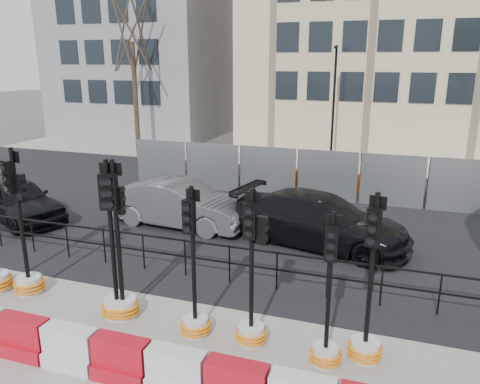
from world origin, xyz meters
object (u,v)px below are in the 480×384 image
(traffic_signal_d, at_px, (116,282))
(traffic_signal_h, at_px, (366,328))
(car_a, at_px, (17,200))
(car_c, at_px, (320,220))

(traffic_signal_d, height_order, traffic_signal_h, traffic_signal_d)
(car_a, bearing_deg, traffic_signal_h, -87.29)
(car_a, height_order, car_c, car_c)
(traffic_signal_d, distance_m, car_c, 6.48)
(car_c, bearing_deg, traffic_signal_h, -149.73)
(traffic_signal_d, distance_m, traffic_signal_h, 5.17)
(car_c, bearing_deg, traffic_signal_d, 160.26)
(traffic_signal_h, height_order, car_c, traffic_signal_h)
(car_c, bearing_deg, car_a, 108.69)
(traffic_signal_d, bearing_deg, car_a, 131.51)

